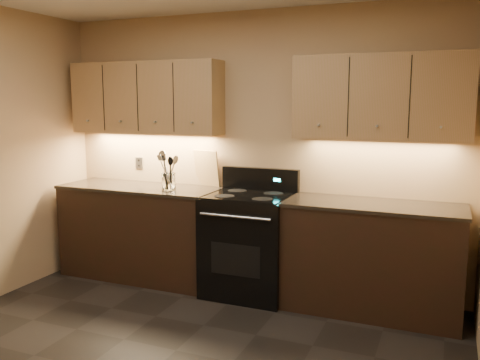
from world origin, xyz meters
name	(u,v)px	position (x,y,z in m)	size (l,w,h in m)	color
wall_back	(254,151)	(0.00, 2.00, 1.30)	(4.00, 0.04, 2.60)	tan
counter_left	(142,231)	(-1.10, 1.70, 0.47)	(1.62, 0.62, 0.93)	black
counter_right	(372,258)	(1.18, 1.70, 0.47)	(1.46, 0.62, 0.93)	black
stove	(249,243)	(0.08, 1.68, 0.48)	(0.76, 0.68, 1.14)	black
upper_cab_left	(146,98)	(-1.10, 1.85, 1.80)	(1.60, 0.30, 0.70)	#A87954
upper_cab_right	(381,97)	(1.18, 1.85, 1.80)	(1.44, 0.30, 0.70)	#A87954
outlet_plate	(139,163)	(-1.30, 1.99, 1.12)	(0.09, 0.01, 0.12)	#B2B5BA
utensil_crock	(169,182)	(-0.73, 1.62, 1.01)	(0.14, 0.14, 0.17)	white
cutting_board	(207,168)	(-0.49, 1.97, 1.11)	(0.28, 0.02, 0.36)	tan
wooden_spoon	(166,171)	(-0.75, 1.63, 1.11)	(0.06, 0.06, 0.32)	tan
black_spoon	(170,172)	(-0.72, 1.65, 1.10)	(0.06, 0.06, 0.31)	black
black_turner	(168,171)	(-0.72, 1.60, 1.12)	(0.08, 0.08, 0.34)	black
steel_spatula	(171,170)	(-0.70, 1.62, 1.12)	(0.08, 0.08, 0.35)	silver
steel_skimmer	(171,170)	(-0.69, 1.62, 1.13)	(0.09, 0.09, 0.36)	silver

